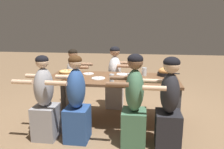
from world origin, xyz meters
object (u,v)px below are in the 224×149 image
Objects in this scene: skillet_bowl at (165,72)px; drinking_glass_e at (136,69)px; drinking_glass_a at (144,72)px; diner_near_left at (45,102)px; drinking_glass_d at (112,79)px; diner_near_midleft at (76,103)px; drinking_glass_b at (130,77)px; diner_far_left at (74,80)px; empty_plate_d at (146,81)px; cocktail_glass_blue at (145,72)px; empty_plate_c at (122,74)px; diner_near_right at (169,106)px; pizza_board_second at (68,72)px; empty_plate_a at (98,78)px; empty_plate_b at (88,74)px; drinking_glass_c at (135,71)px; diner_near_midright at (134,104)px; diner_far_center at (115,80)px; pizza_board_main at (73,77)px.

drinking_glass_e is (-0.50, 0.11, 0.01)m from skillet_bowl.
drinking_glass_a is (-0.35, -0.05, 0.01)m from skillet_bowl.
diner_near_left is at bearing -146.92° from drinking_glass_a.
diner_near_midleft is (-0.44, -0.31, -0.27)m from drinking_glass_d.
diner_far_left is at bearing 143.31° from drinking_glass_b.
cocktail_glass_blue reaches higher than empty_plate_d.
empty_plate_c is 0.17× the size of diner_near_left.
cocktail_glass_blue is 1.09m from diner_near_right.
pizza_board_second is 2.30× the size of drinking_glass_d.
empty_plate_a is at bearing 39.95° from diner_far_left.
cocktail_glass_blue reaches higher than empty_plate_b.
empty_plate_d is 0.49m from drinking_glass_c.
drinking_glass_c is at bearing 8.40° from empty_plate_c.
diner_near_right reaches higher than empty_plate_d.
drinking_glass_c is at bearing -89.75° from drinking_glass_e.
drinking_glass_c reaches higher than empty_plate_c.
diner_near_midright is 1.83m from diner_far_left.
cocktail_glass_blue is at bearing 32.02° from empty_plate_a.
diner_near_midleft is (-0.54, -0.91, -0.22)m from empty_plate_c.
cocktail_glass_blue is 1.44m from diner_far_left.
drinking_glass_a is 0.11× the size of diner_far_center.
empty_plate_a is at bearing -156.03° from drinking_glass_a.
drinking_glass_b is 1.47m from diner_far_left.
empty_plate_a is (0.38, 0.10, -0.02)m from pizza_board_main.
empty_plate_d is 0.60m from diner_near_right.
diner_near_midright reaches higher than drinking_glass_e.
drinking_glass_d is 0.11× the size of diner_near_midright.
empty_plate_a is 1.06× the size of empty_plate_c.
diner_near_left is at bearing 90.00° from diner_near_right.
diner_far_left is (-0.82, 0.00, -0.03)m from diner_far_center.
drinking_glass_c reaches higher than empty_plate_d.
diner_near_midright reaches higher than diner_far_left.
diner_near_midleft is 1.00× the size of diner_far_center.
drinking_glass_a reaches higher than empty_plate_a.
diner_near_left reaches higher than empty_plate_c.
diner_near_left reaches higher than pizza_board_main.
diner_near_left is (-1.24, 0.00, -0.03)m from diner_near_midright.
empty_plate_b is 0.15× the size of diner_near_left.
diner_near_left reaches higher than empty_plate_a.
diner_far_left is at bearing 166.51° from skillet_bowl.
drinking_glass_b is at bearing 10.42° from diner_near_midright.
empty_plate_b is 0.99m from diner_near_left.
skillet_bowl is 0.30× the size of diner_near_midleft.
diner_near_midright is (0.09, -0.49, -0.24)m from drinking_glass_b.
drinking_glass_a is 0.12× the size of diner_far_left.
diner_near_left is at bearing -139.33° from drinking_glass_e.
diner_near_left reaches higher than drinking_glass_e.
drinking_glass_c reaches higher than drinking_glass_d.
drinking_glass_a is (-0.01, -0.13, 0.03)m from cocktail_glass_blue.
diner_near_midright is (-0.13, -0.89, -0.25)m from drinking_glass_a.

